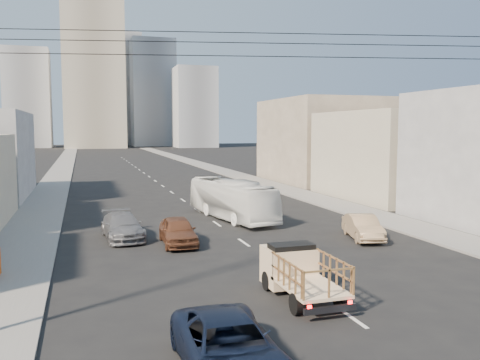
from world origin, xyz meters
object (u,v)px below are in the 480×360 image
navy_pickup (229,347)px  sedan_grey (122,226)px  city_bus (231,199)px  sedan_tan (363,227)px  flatbed_pickup (300,270)px  sedan_brown (178,231)px

navy_pickup → sedan_grey: sedan_grey is taller
navy_pickup → city_bus: size_ratio=0.52×
sedan_tan → city_bus: bearing=136.1°
flatbed_pickup → navy_pickup: size_ratio=0.84×
sedan_grey → navy_pickup: bearing=-90.0°
sedan_grey → flatbed_pickup: bearing=-70.6°
flatbed_pickup → city_bus: bearing=82.2°
sedan_brown → sedan_tan: bearing=-8.1°
navy_pickup → sedan_brown: bearing=85.8°
flatbed_pickup → sedan_tan: flatbed_pickup is taller
sedan_tan → sedan_grey: size_ratio=0.84×
navy_pickup → city_bus: (6.59, 22.23, 0.67)m
city_bus → sedan_tan: (5.38, -8.80, -0.70)m
navy_pickup → sedan_tan: 17.99m
navy_pickup → city_bus: bearing=74.7°
sedan_grey → sedan_tan: bearing=-22.2°
city_bus → sedan_grey: bearing=-160.2°
city_bus → sedan_grey: (-7.96, -4.53, -0.66)m
flatbed_pickup → sedan_grey: bearing=113.8°
city_bus → sedan_grey: city_bus is taller
navy_pickup → sedan_grey: size_ratio=1.04×
flatbed_pickup → navy_pickup: flatbed_pickup is taller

